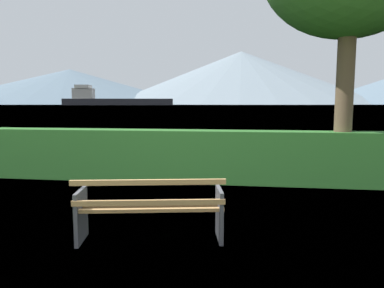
% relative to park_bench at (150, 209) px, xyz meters
% --- Properties ---
extents(ground_plane, '(1400.00, 1400.00, 0.00)m').
position_rel_park_bench_xyz_m(ground_plane, '(-0.01, 0.06, -0.43)').
color(ground_plane, olive).
extents(water_surface, '(620.00, 620.00, 0.00)m').
position_rel_park_bench_xyz_m(water_surface, '(-0.01, 307.44, -0.43)').
color(water_surface, '#7A99A8').
rests_on(water_surface, ground_plane).
extents(park_bench, '(1.95, 0.89, 0.87)m').
position_rel_park_bench_xyz_m(park_bench, '(0.00, 0.00, 0.00)').
color(park_bench, tan).
rests_on(park_bench, ground_plane).
extents(hedge_row, '(13.03, 0.62, 1.17)m').
position_rel_park_bench_xyz_m(hedge_row, '(-0.01, 3.59, 0.16)').
color(hedge_row, '#2D6B28').
rests_on(hedge_row, ground_plane).
extents(cargo_ship_large, '(93.92, 32.90, 17.15)m').
position_rel_park_bench_xyz_m(cargo_ship_large, '(-110.79, 290.99, 4.36)').
color(cargo_ship_large, '#232328').
rests_on(cargo_ship_large, water_surface).
extents(distant_hills, '(984.41, 451.65, 85.75)m').
position_rel_park_bench_xyz_m(distant_hills, '(0.75, 578.37, 35.83)').
color(distant_hills, slate).
rests_on(distant_hills, ground_plane).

